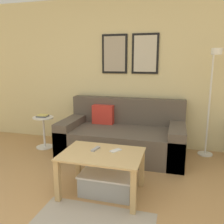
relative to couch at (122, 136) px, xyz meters
The scene contains 9 objects.
wall_back 1.14m from the couch, 113.88° to the left, with size 5.60×0.09×2.55m.
couch is the anchor object (origin of this frame).
coffee_table 1.25m from the couch, 87.74° to the right, with size 0.90×0.63×0.49m.
storage_bin 1.22m from the couch, 84.93° to the right, with size 0.61×0.43×0.25m.
floor_lamp 1.51m from the couch, ahead, with size 0.23×0.46×1.67m.
side_table 1.38m from the couch, behind, with size 0.35×0.35×0.55m.
book_stack 1.43m from the couch, behind, with size 0.18×0.16×0.04m.
remote_control 1.18m from the couch, 92.57° to the right, with size 0.04×0.15×0.02m, color #99999E.
cell_phone 1.16m from the couch, 80.97° to the right, with size 0.07×0.14×0.01m, color silver.
Camera 1 is at (1.05, -1.19, 1.49)m, focal length 38.00 mm.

